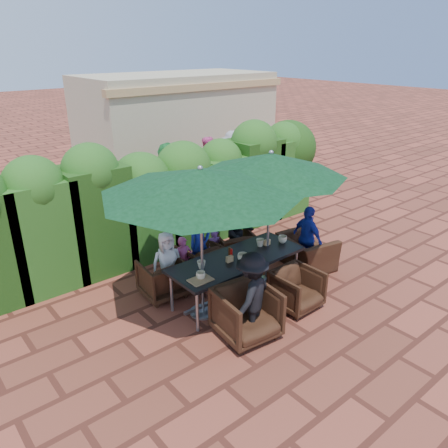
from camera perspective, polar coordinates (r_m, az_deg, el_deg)
ground at (r=7.85m, az=1.75°, el=-8.61°), size 80.00×80.00×0.00m
dining_table at (r=7.32m, az=1.71°, el=-4.98°), size 2.38×0.90×0.75m
umbrella_left at (r=6.30m, az=-3.10°, el=5.49°), size 2.98×2.98×2.46m
umbrella_right at (r=7.25m, az=6.12°, el=7.68°), size 2.53×2.53×2.46m
chair_far_left at (r=7.59m, az=-8.03°, el=-6.82°), size 0.76×0.72×0.73m
chair_far_mid at (r=8.16m, az=-3.24°, el=-4.54°), size 0.70×0.66×0.70m
chair_far_right at (r=8.58m, az=1.40°, el=-2.95°), size 0.90×0.87×0.74m
chair_near_left at (r=6.53m, az=2.98°, el=-11.27°), size 0.91×0.87×0.85m
chair_near_right at (r=7.30m, az=9.51°, el=-8.19°), size 0.71×0.67×0.73m
chair_end_right at (r=8.58m, az=10.78°, el=-2.92°), size 0.82×1.09×0.86m
adult_far_left at (r=7.58m, az=-7.41°, el=-5.09°), size 0.63×0.47×1.14m
adult_far_mid at (r=8.07m, az=-3.20°, el=-2.68°), size 0.45×0.37×1.25m
adult_far_right at (r=8.57m, az=1.98°, el=-1.13°), size 0.69×0.56×1.24m
adult_near_left at (r=6.43m, az=3.65°, el=-9.29°), size 0.94×0.67×1.34m
adult_end_right at (r=8.45m, az=10.86°, el=-1.82°), size 0.46×0.78×1.27m
child_left at (r=7.89m, az=-5.26°, el=-4.78°), size 0.35×0.29×0.90m
child_right at (r=8.36m, az=-1.16°, el=-3.38°), size 0.36×0.33×0.81m
pedestrian_a at (r=11.34m, az=-7.27°, el=6.15°), size 1.64×1.57×1.79m
pedestrian_b at (r=12.38m, az=-2.27°, el=7.46°), size 0.83×0.53×1.69m
pedestrian_c at (r=12.60m, az=1.20°, el=8.03°), size 1.17×1.22×1.81m
cup_a at (r=6.65m, az=-3.06°, el=-6.72°), size 0.15×0.15×0.12m
cup_b at (r=6.94m, az=-2.97°, el=-5.32°), size 0.14×0.14×0.13m
cup_c at (r=7.15m, az=2.46°, el=-4.39°), size 0.18×0.18×0.14m
cup_d at (r=7.70m, az=4.73°, el=-2.44°), size 0.14×0.14×0.13m
cup_e at (r=7.88m, az=7.64°, el=-1.99°), size 0.16×0.16×0.13m
ketchup_bottle at (r=7.24m, az=0.96°, el=-3.87°), size 0.04×0.04×0.17m
sauce_bottle at (r=7.29m, az=0.73°, el=-3.69°), size 0.04×0.04×0.17m
serving_tray at (r=6.63m, az=-3.08°, el=-7.30°), size 0.35×0.25×0.02m
number_block_left at (r=7.14m, az=0.73°, el=-4.59°), size 0.12×0.06×0.10m
number_block_right at (r=7.76m, az=5.63°, el=-2.39°), size 0.12×0.06×0.10m
hedge_wall at (r=8.89m, az=-9.33°, el=4.40°), size 9.10×1.60×2.48m
building at (r=14.62m, az=-6.11°, el=12.73°), size 6.20×3.08×3.20m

